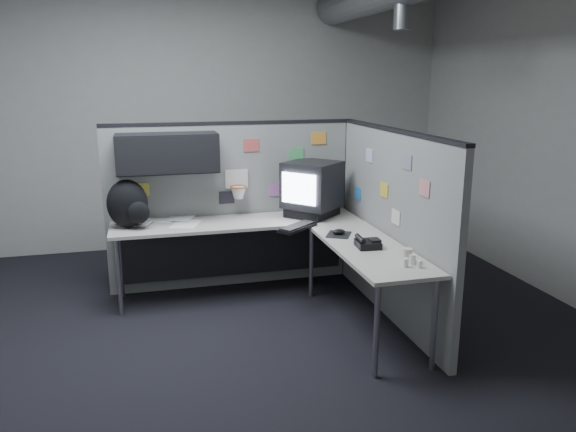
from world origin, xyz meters
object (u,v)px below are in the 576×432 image
object	(u,v)px
desk	(269,239)
keyboard	(297,227)
phone	(367,243)
backpack	(128,205)
monitor	(312,188)

from	to	relation	value
desk	keyboard	world-z (taller)	keyboard
phone	backpack	world-z (taller)	backpack
keyboard	phone	size ratio (longest dim) A/B	2.01
monitor	desk	bearing A→B (deg)	-145.04
desk	monitor	distance (m)	0.70
desk	backpack	size ratio (longest dim) A/B	5.31
phone	desk	bearing A→B (deg)	142.28
phone	keyboard	bearing A→B (deg)	134.64
desk	keyboard	xyz separation A→B (m)	(0.23, -0.13, 0.13)
desk	monitor	bearing A→B (deg)	32.18
monitor	keyboard	xyz separation A→B (m)	(-0.27, -0.44, -0.25)
desk	monitor	xyz separation A→B (m)	(0.49, 0.31, 0.39)
monitor	backpack	distance (m)	1.71
keyboard	desk	bearing A→B (deg)	156.73
desk	phone	distance (m)	1.02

